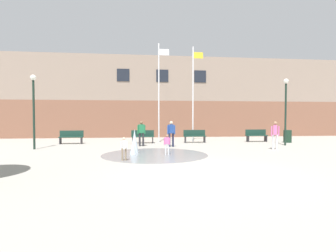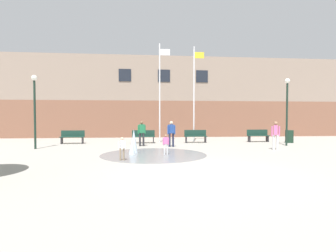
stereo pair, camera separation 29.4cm
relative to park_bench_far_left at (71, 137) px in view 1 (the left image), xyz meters
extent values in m
plane|color=#9E998E|center=(6.79, -10.40, -0.48)|extent=(100.00, 100.00, 0.00)
cube|color=brown|center=(6.79, 8.12, 1.19)|extent=(36.00, 6.00, 3.34)
cube|color=gray|center=(6.79, 8.12, 4.90)|extent=(36.00, 6.00, 4.08)
cube|color=#1E232D|center=(3.29, 5.10, 5.11)|extent=(1.10, 0.06, 1.10)
cube|color=#1E232D|center=(6.79, 5.10, 5.11)|extent=(1.10, 0.06, 1.10)
cube|color=#1E232D|center=(10.29, 5.10, 5.11)|extent=(1.10, 0.06, 1.10)
cylinder|color=gray|center=(5.38, -5.88, -0.48)|extent=(5.17, 5.17, 0.01)
cone|color=silver|center=(4.32, -5.74, -0.11)|extent=(0.32, 0.32, 0.74)
cone|color=silver|center=(4.38, -4.93, 0.12)|extent=(0.39, 0.39, 1.20)
cube|color=#28282D|center=(-0.70, -0.06, -0.26)|extent=(0.06, 0.40, 0.44)
cube|color=#28282D|center=(0.70, -0.06, -0.26)|extent=(0.06, 0.40, 0.44)
cube|color=#19382D|center=(0.00, -0.06, -0.01)|extent=(1.60, 0.44, 0.05)
cube|color=#19382D|center=(0.00, 0.14, 0.22)|extent=(1.60, 0.04, 0.42)
cube|color=#28282D|center=(4.20, -0.19, -0.26)|extent=(0.06, 0.40, 0.44)
cube|color=#28282D|center=(5.60, -0.19, -0.26)|extent=(0.06, 0.40, 0.44)
cube|color=#19382D|center=(4.90, -0.19, -0.01)|extent=(1.60, 0.44, 0.05)
cube|color=#19382D|center=(4.90, 0.01, 0.22)|extent=(1.60, 0.04, 0.42)
cube|color=#28282D|center=(7.94, -0.18, -0.26)|extent=(0.06, 0.40, 0.44)
cube|color=#28282D|center=(9.34, -0.18, -0.26)|extent=(0.06, 0.40, 0.44)
cube|color=#19382D|center=(8.64, -0.18, -0.01)|extent=(1.60, 0.44, 0.05)
cube|color=#19382D|center=(8.64, 0.02, 0.22)|extent=(1.60, 0.04, 0.42)
cube|color=#28282D|center=(12.68, -0.05, -0.26)|extent=(0.06, 0.40, 0.44)
cube|color=#28282D|center=(14.08, -0.05, -0.26)|extent=(0.06, 0.40, 0.44)
cube|color=#19382D|center=(13.38, -0.05, -0.01)|extent=(1.60, 0.44, 0.05)
cube|color=#19382D|center=(13.38, 0.15, 0.22)|extent=(1.60, 0.04, 0.42)
cylinder|color=#1E233D|center=(6.50, -2.63, -0.06)|extent=(0.12, 0.12, 0.84)
cylinder|color=#1E233D|center=(6.72, -2.63, -0.06)|extent=(0.12, 0.12, 0.84)
cube|color=#284C9E|center=(6.61, -2.63, 0.63)|extent=(0.36, 0.39, 0.54)
sphere|color=beige|center=(6.61, -2.63, 1.01)|extent=(0.21, 0.21, 0.21)
cylinder|color=#284C9E|center=(6.40, -2.63, 0.58)|extent=(0.08, 0.08, 0.55)
cylinder|color=#284C9E|center=(6.82, -2.63, 0.58)|extent=(0.08, 0.08, 0.55)
cylinder|color=silver|center=(12.17, -4.65, -0.06)|extent=(0.12, 0.12, 0.84)
cylinder|color=silver|center=(12.39, -4.65, -0.06)|extent=(0.12, 0.12, 0.84)
cube|color=pink|center=(12.28, -4.65, 0.63)|extent=(0.34, 0.39, 0.54)
sphere|color=#997051|center=(12.28, -4.65, 1.01)|extent=(0.21, 0.21, 0.21)
cylinder|color=pink|center=(12.07, -4.65, 0.58)|extent=(0.08, 0.08, 0.55)
cylinder|color=pink|center=(12.49, -4.65, 0.58)|extent=(0.08, 0.08, 0.55)
cylinder|color=silver|center=(5.90, -5.99, -0.22)|extent=(0.07, 0.07, 0.52)
cylinder|color=silver|center=(6.04, -5.99, -0.22)|extent=(0.07, 0.07, 0.52)
cube|color=pink|center=(5.97, -5.99, 0.21)|extent=(0.22, 0.14, 0.33)
sphere|color=#997051|center=(5.97, -5.99, 0.44)|extent=(0.13, 0.13, 0.13)
cylinder|color=pink|center=(5.84, -5.99, 0.17)|extent=(0.05, 0.05, 0.34)
cylinder|color=pink|center=(6.10, -5.99, 0.17)|extent=(0.05, 0.05, 0.34)
cylinder|color=#89755B|center=(3.90, -7.53, -0.22)|extent=(0.07, 0.07, 0.52)
cylinder|color=#89755B|center=(4.04, -7.53, -0.22)|extent=(0.07, 0.07, 0.52)
cube|color=white|center=(3.97, -7.53, 0.21)|extent=(0.18, 0.24, 0.33)
sphere|color=beige|center=(3.97, -7.53, 0.44)|extent=(0.13, 0.13, 0.13)
cylinder|color=white|center=(3.84, -7.53, 0.17)|extent=(0.05, 0.05, 0.34)
cylinder|color=white|center=(4.10, -7.53, 0.17)|extent=(0.05, 0.05, 0.34)
cylinder|color=#28282D|center=(4.67, -2.07, -0.06)|extent=(0.12, 0.12, 0.84)
cylinder|color=#28282D|center=(4.89, -2.07, -0.06)|extent=(0.12, 0.12, 0.84)
cube|color=#237547|center=(4.78, -2.07, 0.63)|extent=(0.38, 0.28, 0.54)
sphere|color=brown|center=(4.78, -2.07, 1.01)|extent=(0.21, 0.21, 0.21)
cylinder|color=#237547|center=(4.57, -2.07, 0.58)|extent=(0.08, 0.08, 0.55)
cylinder|color=#237547|center=(4.99, -2.07, 0.58)|extent=(0.08, 0.08, 0.55)
cylinder|color=silver|center=(6.09, 0.50, 3.12)|extent=(0.10, 0.10, 7.19)
cube|color=silver|center=(6.49, 0.50, 6.09)|extent=(0.70, 0.02, 0.45)
cylinder|color=silver|center=(8.64, 0.50, 3.04)|extent=(0.10, 0.10, 7.03)
cube|color=yellow|center=(9.04, 0.50, 5.93)|extent=(0.70, 0.02, 0.45)
cylinder|color=#192D23|center=(-1.31, -2.97, 1.48)|extent=(0.12, 0.12, 3.91)
sphere|color=white|center=(-1.31, -2.97, 3.59)|extent=(0.32, 0.32, 0.32)
cylinder|color=#192D23|center=(14.08, -2.65, 1.52)|extent=(0.12, 0.12, 4.00)
sphere|color=white|center=(14.08, -2.65, 3.68)|extent=(0.32, 0.32, 0.32)
cylinder|color=#193323|center=(15.33, -0.85, -0.03)|extent=(0.56, 0.56, 0.90)
camera|label=1|loc=(4.54, -18.62, 1.34)|focal=28.00mm
camera|label=2|loc=(4.83, -18.65, 1.34)|focal=28.00mm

